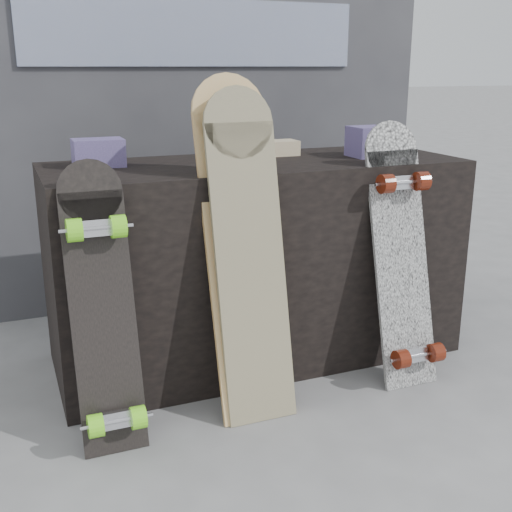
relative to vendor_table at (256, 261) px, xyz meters
name	(u,v)px	position (x,y,z in m)	size (l,w,h in m)	color
ground	(310,409)	(0.00, -0.50, -0.40)	(60.00, 60.00, 0.00)	slate
vendor_table	(256,261)	(0.00, 0.00, 0.00)	(1.60, 0.60, 0.80)	black
booth	(191,77)	(0.00, 0.85, 0.70)	(2.40, 0.22, 2.20)	#38383D
merch_box_purple	(98,153)	(-0.58, 0.10, 0.45)	(0.18, 0.12, 0.10)	#413772
merch_box_small	(368,142)	(0.47, -0.04, 0.46)	(0.14, 0.14, 0.12)	#413772
merch_box_flat	(271,148)	(0.12, 0.14, 0.43)	(0.22, 0.10, 0.06)	#D1B78C
longboard_geisha	(242,237)	(-0.18, -0.33, 0.20)	(0.26, 0.34, 1.13)	tan
longboard_celtic	(249,245)	(-0.18, -0.37, 0.18)	(0.24, 0.27, 1.10)	beige
longboard_cascadia	(402,252)	(0.43, -0.37, 0.09)	(0.22, 0.32, 0.96)	white
skateboard_dark	(103,305)	(-0.67, -0.41, 0.05)	(0.20, 0.30, 0.89)	black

